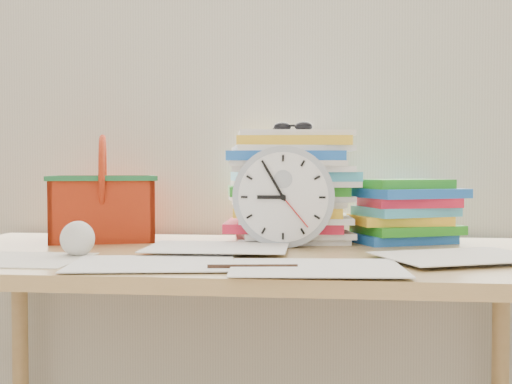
# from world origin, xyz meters

# --- Properties ---
(curtain) EXTENTS (2.40, 0.01, 2.50)m
(curtain) POSITION_xyz_m (0.00, 1.98, 1.30)
(curtain) COLOR beige
(curtain) RESTS_ON room_shell
(desk) EXTENTS (1.40, 0.70, 0.75)m
(desk) POSITION_xyz_m (0.00, 1.60, 0.68)
(desk) COLOR tan
(desk) RESTS_ON ground
(paper_stack) EXTENTS (0.35, 0.30, 0.28)m
(paper_stack) POSITION_xyz_m (0.11, 1.83, 0.89)
(paper_stack) COLOR white
(paper_stack) RESTS_ON desk
(clock) EXTENTS (0.24, 0.05, 0.24)m
(clock) POSITION_xyz_m (0.10, 1.70, 0.87)
(clock) COLOR #A6AEB9
(clock) RESTS_ON desk
(sunglasses) EXTENTS (0.14, 0.13, 0.03)m
(sunglasses) POSITION_xyz_m (0.12, 1.84, 1.04)
(sunglasses) COLOR black
(sunglasses) RESTS_ON paper_stack
(book_stack) EXTENTS (0.32, 0.28, 0.16)m
(book_stack) POSITION_xyz_m (0.39, 1.82, 0.83)
(book_stack) COLOR white
(book_stack) RESTS_ON desk
(basket) EXTENTS (0.31, 0.28, 0.26)m
(basket) POSITION_xyz_m (-0.37, 1.79, 0.88)
(basket) COLOR red
(basket) RESTS_ON desk
(crumpled_ball) EXTENTS (0.07, 0.07, 0.07)m
(crumpled_ball) POSITION_xyz_m (-0.32, 1.50, 0.79)
(crumpled_ball) COLOR white
(crumpled_ball) RESTS_ON desk
(pen) EXTENTS (0.16, 0.03, 0.01)m
(pen) POSITION_xyz_m (0.07, 1.34, 0.76)
(pen) COLOR black
(pen) RESTS_ON desk
(scattered_papers) EXTENTS (1.26, 0.42, 0.02)m
(scattered_papers) POSITION_xyz_m (0.00, 1.60, 0.76)
(scattered_papers) COLOR white
(scattered_papers) RESTS_ON desk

